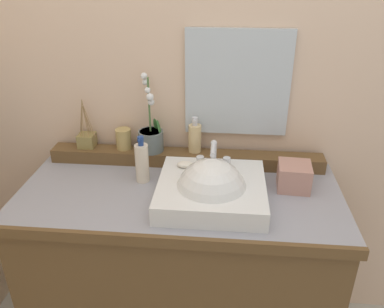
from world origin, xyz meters
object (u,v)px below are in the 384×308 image
tissue_box (294,176)px  soap_bar (185,164)px  lotion_bottle (142,162)px  reed_diffuser (87,139)px  tumbler_cup (124,139)px  potted_plant (151,136)px  sink_basin (211,192)px  soap_dispenser (195,137)px

tissue_box → soap_bar: bearing=-179.0°
lotion_bottle → reed_diffuser: bearing=148.4°
soap_bar → reed_diffuser: size_ratio=0.31×
soap_bar → tumbler_cup: (-0.30, 0.19, 0.02)m
soap_bar → potted_plant: size_ratio=0.20×
sink_basin → tissue_box: bearing=21.3°
soap_bar → lotion_bottle: size_ratio=0.34×
reed_diffuser → tissue_box: (0.93, -0.18, -0.04)m
potted_plant → lotion_bottle: potted_plant is taller
soap_bar → reed_diffuser: 0.52m
soap_bar → lotion_bottle: bearing=178.0°
soap_dispenser → reed_diffuser: (-0.50, 0.00, -0.03)m
sink_basin → tumbler_cup: bearing=143.8°
potted_plant → tumbler_cup: size_ratio=3.77×
sink_basin → reed_diffuser: bearing=152.4°
sink_basin → potted_plant: (-0.29, 0.30, 0.10)m
soap_bar → tissue_box: bearing=1.0°
sink_basin → soap_bar: size_ratio=5.93×
tumbler_cup → reed_diffuser: size_ratio=0.41×
soap_dispenser → lotion_bottle: bearing=-139.1°
soap_bar → tissue_box: tissue_box is taller
sink_basin → tissue_box: 0.36m
tumbler_cup → tissue_box: (0.75, -0.18, -0.06)m
potted_plant → reed_diffuser: bearing=177.5°
potted_plant → tumbler_cup: 0.13m
soap_dispenser → tumbler_cup: (-0.33, 0.00, -0.02)m
soap_bar → tissue_box: size_ratio=0.54×
tumbler_cup → soap_dispenser: bearing=-0.1°
lotion_bottle → tissue_box: bearing=0.1°
soap_bar → soap_dispenser: 0.19m
potted_plant → reed_diffuser: potted_plant is taller
soap_dispenser → reed_diffuser: 0.51m
soap_dispenser → lotion_bottle: 0.28m
potted_plant → tissue_box: size_ratio=2.74×
sink_basin → reed_diffuser: size_ratio=1.81×
soap_dispenser → lotion_bottle: (-0.21, -0.18, -0.04)m
soap_dispenser → tumbler_cup: 0.33m
lotion_bottle → sink_basin: bearing=-23.3°
soap_bar → potted_plant: 0.25m
soap_bar → reed_diffuser: (-0.48, 0.19, 0.01)m
potted_plant → tumbler_cup: (-0.13, 0.01, -0.03)m
sink_basin → potted_plant: potted_plant is taller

